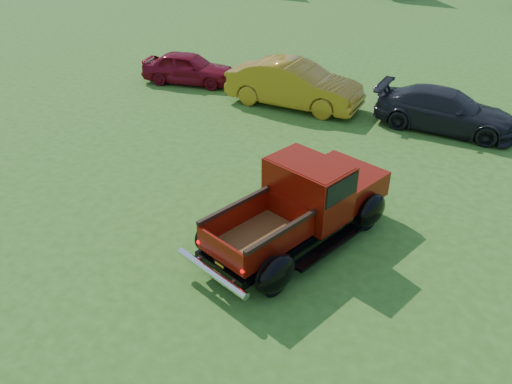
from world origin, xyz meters
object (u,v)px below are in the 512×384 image
(show_car_yellow, at_px, (294,84))
(show_car_grey, at_px, (446,110))
(pickup_truck, at_px, (307,201))
(show_car_red, at_px, (188,68))

(show_car_yellow, height_order, show_car_grey, show_car_yellow)
(pickup_truck, xyz_separation_m, show_car_grey, (2.06, 6.99, -0.19))
(pickup_truck, xyz_separation_m, show_car_red, (-7.37, 7.68, -0.21))
(show_car_red, distance_m, show_car_yellow, 4.58)
(show_car_yellow, xyz_separation_m, show_car_grey, (4.90, -0.02, -0.14))
(show_car_yellow, distance_m, show_car_grey, 4.90)
(show_car_red, relative_size, show_car_yellow, 0.76)
(pickup_truck, xyz_separation_m, show_car_yellow, (-2.84, 7.01, -0.05))
(show_car_yellow, relative_size, show_car_grey, 1.08)
(pickup_truck, bearing_deg, show_car_yellow, 133.33)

